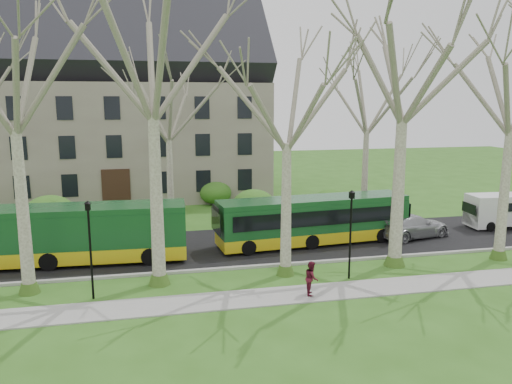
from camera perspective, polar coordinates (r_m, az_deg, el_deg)
ground at (r=24.59m, az=-3.58°, el=-10.05°), size 120.00×120.00×0.00m
sidewalk at (r=22.28m, az=-2.58°, el=-12.20°), size 70.00×2.00×0.06m
road at (r=29.75m, az=-5.21°, el=-6.34°), size 80.00×8.00×0.06m
curb at (r=25.96m, az=-4.10°, el=-8.77°), size 80.00×0.25×0.14m
building at (r=46.85m, az=-15.66°, el=9.43°), size 26.50×12.20×16.00m
tree_row_verge at (r=23.38m, az=-3.89°, el=6.49°), size 49.00×7.00×14.00m
tree_row_far at (r=33.94m, az=-8.78°, el=5.94°), size 33.00×7.00×12.00m
lamp_row at (r=22.86m, az=-3.28°, el=-4.87°), size 36.22×0.22×4.30m
hedges at (r=37.58m, az=-13.94°, el=-1.53°), size 30.60×8.60×2.00m
bus_lead at (r=28.34m, az=-20.99°, el=-4.49°), size 12.73×3.23×3.16m
bus_follow at (r=30.24m, az=6.58°, el=-3.18°), size 11.80×3.48×2.91m
sedan at (r=33.03m, az=17.43°, el=-3.71°), size 5.43×3.24×1.47m
van_a at (r=37.89m, az=26.69°, el=-1.95°), size 5.33×2.26×2.27m
pedestrian_b at (r=22.63m, az=6.37°, el=-9.73°), size 0.75×0.86×1.53m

